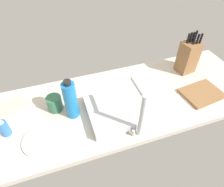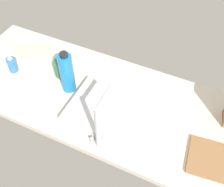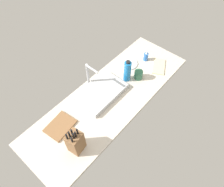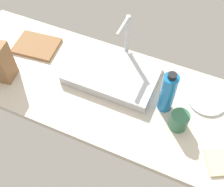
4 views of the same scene
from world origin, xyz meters
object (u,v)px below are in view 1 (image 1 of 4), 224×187
Objects in this scene: sink_basin at (128,107)px; dinner_plate at (42,140)px; soap_bottle at (4,128)px; coffee_mug at (55,103)px; cutting_board at (202,93)px; water_bottle at (71,100)px; dish_towel at (7,110)px; knife_block at (188,57)px; faucet at (140,111)px.

sink_basin is 2.39× the size of dinner_plate.
dinner_plate is at bearing 148.28° from soap_bottle.
coffee_mug is at bearing -160.32° from soap_bottle.
soap_bottle is at bearing -4.38° from sink_basin.
water_bottle is (82.34, -10.07, 11.21)cm from cutting_board.
dish_towel is at bearing -15.97° from coffee_mug.
soap_bottle reaches higher than dish_towel.
coffee_mug is at bearing -11.08° from cutting_board.
dish_towel is at bearing -18.45° from sink_basin.
sink_basin is 51.20cm from dinner_plate.
dish_towel is (119.41, -25.90, -0.30)cm from cutting_board.
dish_towel is at bearing -8.92° from knife_block.
water_bottle reaches higher than dish_towel.
water_bottle reaches higher than dinner_plate.
water_bottle is 1.08× the size of dish_towel.
water_bottle is (-36.56, -1.92, 6.97)cm from soap_bottle.
faucet is at bearing 168.16° from dinner_plate.
dish_towel is at bearing -23.11° from water_bottle.
coffee_mug is (40.04, -31.05, -12.35)cm from faucet.
water_bottle is at bearing -36.97° from faucet.
cutting_board is 1.24× the size of dinner_plate.
dinner_plate is 2.15× the size of coffee_mug.
dinner_plate is 0.85× the size of dish_towel.
soap_bottle reaches higher than coffee_mug.
knife_block is 123.84cm from dish_towel.
sink_basin is 4.00× the size of soap_bottle.
dinner_plate is at bearing 6.26° from sink_basin.
soap_bottle is at bearing -31.72° from dinner_plate.
sink_basin is at bearing -3.31° from cutting_board.
knife_block reaches higher than dish_towel.
coffee_mug is at bearing -115.51° from dinner_plate.
cutting_board is 0.97× the size of water_bottle.
sink_basin reaches higher than cutting_board.
coffee_mug is at bearing -37.79° from faucet.
cutting_board is 1.05× the size of dish_towel.
dish_towel is (0.52, -17.74, -4.53)cm from soap_bottle.
cutting_board is (3.91, 25.98, -10.95)cm from knife_block.
soap_bottle is at bearing 91.68° from dish_towel.
coffee_mug is (-27.85, 7.97, 4.08)cm from dish_towel.
faucet is 38.87cm from water_bottle.
soap_bottle is at bearing -17.52° from faucet.
sink_basin is 72.64cm from dish_towel.
cutting_board is at bearing 176.08° from soap_bottle.
water_bottle is 25.65cm from dinner_plate.
faucet reaches higher than cutting_board.
dinner_plate is 33.77cm from dish_towel.
faucet is at bearing 162.48° from soap_bottle.
knife_block is at bearing -157.05° from sink_basin.
sink_basin reaches higher than dish_towel.
coffee_mug reaches higher than cutting_board.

